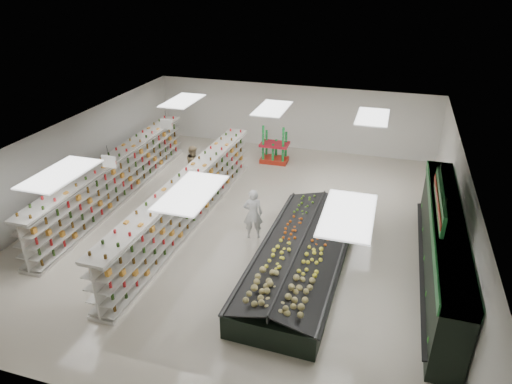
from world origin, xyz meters
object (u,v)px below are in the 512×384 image
(shopper_background, at_px, (194,165))
(produce_island, at_px, (301,256))
(soda_endcap, at_px, (275,146))
(gondola_left, at_px, (118,179))
(gondola_center, at_px, (187,203))
(shopper_main, at_px, (253,214))

(shopper_background, bearing_deg, produce_island, -142.22)
(produce_island, distance_m, soda_endcap, 8.52)
(soda_endcap, xyz_separation_m, shopper_background, (-2.68, -3.20, 0.02))
(gondola_left, relative_size, gondola_center, 0.99)
(gondola_left, xyz_separation_m, produce_island, (7.92, -2.55, -0.36))
(soda_endcap, distance_m, shopper_main, 6.74)
(produce_island, bearing_deg, gondola_left, 162.17)
(produce_island, xyz_separation_m, shopper_background, (-5.64, 4.78, 0.36))
(shopper_main, height_order, shopper_background, shopper_main)
(gondola_center, height_order, produce_island, gondola_center)
(soda_endcap, bearing_deg, produce_island, -69.64)
(gondola_center, relative_size, produce_island, 1.51)
(produce_island, distance_m, shopper_main, 2.40)
(gondola_left, height_order, soda_endcap, gondola_left)
(produce_island, bearing_deg, gondola_center, 161.56)
(produce_island, bearing_deg, shopper_background, 139.74)
(gondola_left, distance_m, gondola_center, 3.65)
(shopper_main, bearing_deg, produce_island, 126.54)
(soda_endcap, distance_m, shopper_background, 4.18)
(gondola_center, height_order, shopper_background, gondola_center)
(shopper_main, xyz_separation_m, shopper_background, (-3.69, 3.46, -0.07))
(produce_island, height_order, shopper_background, shopper_background)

